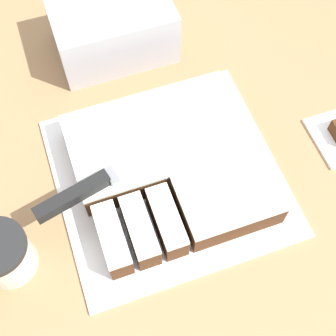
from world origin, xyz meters
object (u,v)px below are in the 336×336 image
(cake, at_px, (170,165))
(storage_box, at_px, (113,28))
(cake_board, at_px, (168,176))
(coffee_cup, at_px, (3,255))
(knife, at_px, (97,183))

(cake, height_order, storage_box, storage_box)
(cake_board, xyz_separation_m, coffee_cup, (-0.30, -0.06, 0.04))
(knife, bearing_deg, coffee_cup, -175.41)
(cake_board, relative_size, storage_box, 1.67)
(knife, xyz_separation_m, coffee_cup, (-0.17, -0.06, -0.03))
(cake_board, distance_m, knife, 0.14)
(cake, relative_size, coffee_cup, 3.28)
(cake, distance_m, coffee_cup, 0.31)
(cake, bearing_deg, coffee_cup, -167.08)
(cake, height_order, knife, knife)
(cake_board, bearing_deg, knife, -176.45)
(cake_board, relative_size, cake, 1.26)
(cake_board, bearing_deg, coffee_cup, -167.73)
(cake_board, relative_size, knife, 1.09)
(cake, height_order, coffee_cup, coffee_cup)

